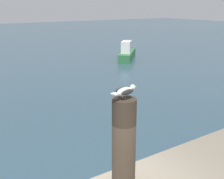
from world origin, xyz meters
The scene contains 3 objects.
mooring_post centered at (0.46, -0.36, 2.24)m, with size 0.29×0.29×1.13m, color #382D23.
seagull centered at (0.47, -0.36, 2.90)m, with size 0.39×0.17×0.14m.
boat_green centered at (11.46, 13.91, 0.44)m, with size 3.51×3.53×1.42m.
Camera 1 is at (-1.45, -2.89, 3.85)m, focal length 46.97 mm.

